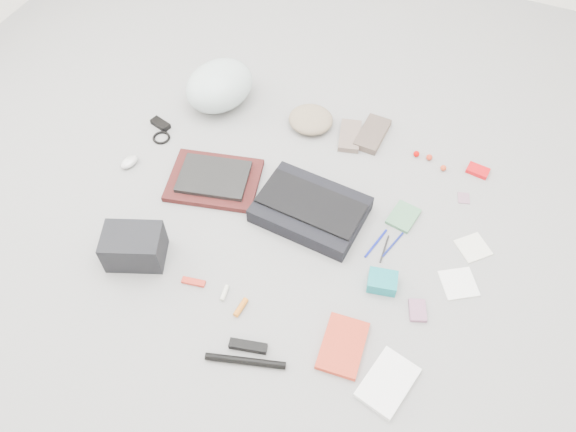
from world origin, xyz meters
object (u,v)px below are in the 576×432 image
at_px(book_red, 343,346).
at_px(accordion_wallet, 382,282).
at_px(bike_helmet, 219,86).
at_px(messenger_bag, 311,210).
at_px(laptop, 214,177).
at_px(camera_bag, 134,247).

relative_size(book_red, accordion_wallet, 2.01).
distance_m(bike_helmet, accordion_wallet, 1.22).
bearing_deg(book_red, accordion_wallet, 75.22).
bearing_deg(bike_helmet, messenger_bag, -16.20).
height_order(book_red, accordion_wallet, accordion_wallet).
bearing_deg(bike_helmet, book_red, -25.36).
bearing_deg(book_red, bike_helmet, 130.58).
relative_size(messenger_bag, book_red, 1.97).
height_order(messenger_bag, book_red, messenger_bag).
relative_size(laptop, book_red, 1.34).
height_order(messenger_bag, bike_helmet, bike_helmet).
relative_size(laptop, camera_bag, 1.32).
relative_size(laptop, bike_helmet, 0.84).
bearing_deg(book_red, messenger_bag, 118.14).
height_order(bike_helmet, camera_bag, bike_helmet).
xyz_separation_m(book_red, accordion_wallet, (0.05, 0.29, 0.02)).
height_order(laptop, camera_bag, camera_bag).
xyz_separation_m(messenger_bag, book_red, (0.32, -0.49, -0.02)).
xyz_separation_m(messenger_bag, laptop, (-0.44, -0.00, 0.00)).
bearing_deg(accordion_wallet, laptop, 154.62).
xyz_separation_m(laptop, camera_bag, (-0.10, -0.46, 0.04)).
bearing_deg(laptop, camera_bag, -115.51).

